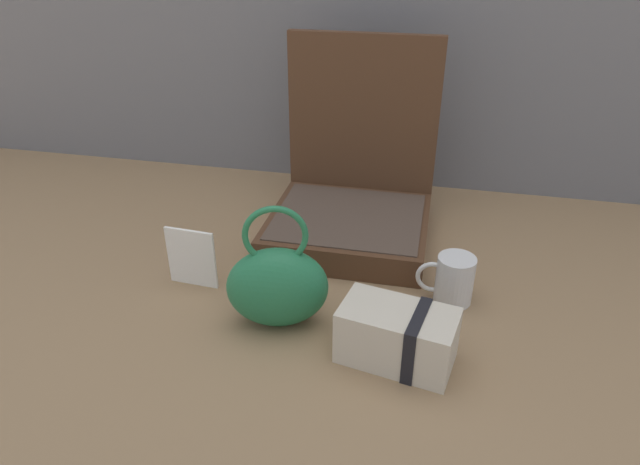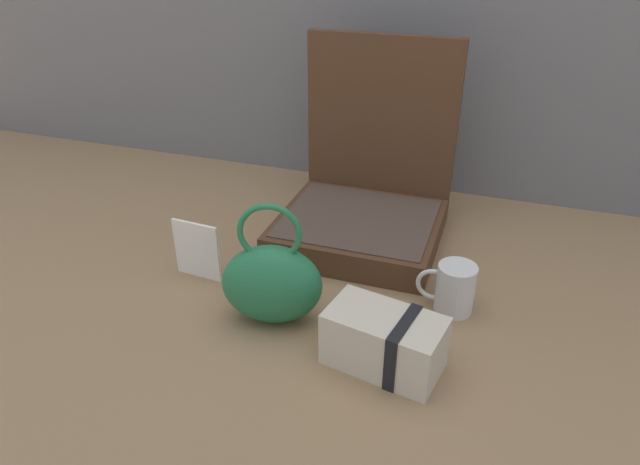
# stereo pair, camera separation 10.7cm
# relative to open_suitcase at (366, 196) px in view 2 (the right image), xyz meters

# --- Properties ---
(ground_plane) EXTENTS (6.00, 6.00, 0.00)m
(ground_plane) POSITION_rel_open_suitcase_xyz_m (-0.04, -0.25, -0.09)
(ground_plane) COLOR #8C6D4C
(open_suitcase) EXTENTS (0.36, 0.35, 0.44)m
(open_suitcase) POSITION_rel_open_suitcase_xyz_m (0.00, 0.00, 0.00)
(open_suitcase) COLOR #4C301E
(open_suitcase) RESTS_ON ground_plane
(teal_pouch_handbag) EXTENTS (0.20, 0.14, 0.24)m
(teal_pouch_handbag) POSITION_rel_open_suitcase_xyz_m (-0.07, -0.39, -0.01)
(teal_pouch_handbag) COLOR #237247
(teal_pouch_handbag) RESTS_ON ground_plane
(cream_toiletry_bag) EXTENTS (0.21, 0.14, 0.10)m
(cream_toiletry_bag) POSITION_rel_open_suitcase_xyz_m (0.15, -0.44, -0.04)
(cream_toiletry_bag) COLOR beige
(cream_toiletry_bag) RESTS_ON ground_plane
(coffee_mug) EXTENTS (0.11, 0.07, 0.10)m
(coffee_mug) POSITION_rel_open_suitcase_xyz_m (0.24, -0.24, -0.05)
(coffee_mug) COLOR silver
(coffee_mug) RESTS_ON ground_plane
(info_card_left) EXTENTS (0.10, 0.01, 0.13)m
(info_card_left) POSITION_rel_open_suitcase_xyz_m (-0.28, -0.30, -0.03)
(info_card_left) COLOR white
(info_card_left) RESTS_ON ground_plane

